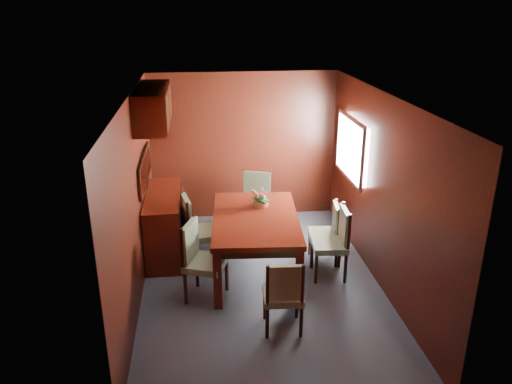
{
  "coord_description": "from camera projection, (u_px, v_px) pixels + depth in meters",
  "views": [
    {
      "loc": [
        -0.72,
        -5.55,
        3.39
      ],
      "look_at": [
        0.0,
        0.56,
        1.05
      ],
      "focal_mm": 35.0,
      "sensor_mm": 36.0,
      "label": 1
    }
  ],
  "objects": [
    {
      "name": "chair_head",
      "position": [
        284.0,
        293.0,
        5.33
      ],
      "size": [
        0.45,
        0.43,
        0.89
      ],
      "rotation": [
        0.0,
        0.0,
        -0.06
      ],
      "color": "black",
      "rests_on": "ground"
    },
    {
      "name": "flower_centerpiece",
      "position": [
        260.0,
        197.0,
        6.72
      ],
      "size": [
        0.24,
        0.24,
        0.24
      ],
      "color": "#A54A32",
      "rests_on": "dining_table"
    },
    {
      "name": "sideboard",
      "position": [
        165.0,
        224.0,
        7.07
      ],
      "size": [
        0.48,
        1.4,
        0.9
      ],
      "primitive_type": "cube",
      "color": "black",
      "rests_on": "ground"
    },
    {
      "name": "dining_table",
      "position": [
        256.0,
        225.0,
        6.45
      ],
      "size": [
        1.22,
        1.82,
        0.82
      ],
      "rotation": [
        0.0,
        0.0,
        -0.08
      ],
      "color": "black",
      "rests_on": "ground"
    },
    {
      "name": "chair_right_near",
      "position": [
        335.0,
        239.0,
        6.45
      ],
      "size": [
        0.47,
        0.49,
        0.97
      ],
      "rotation": [
        0.0,
        0.0,
        1.49
      ],
      "color": "black",
      "rests_on": "ground"
    },
    {
      "name": "chair_left_far",
      "position": [
        196.0,
        227.0,
        6.68
      ],
      "size": [
        0.55,
        0.57,
        1.03
      ],
      "rotation": [
        0.0,
        0.0,
        -1.38
      ],
      "color": "black",
      "rests_on": "ground"
    },
    {
      "name": "chair_right_far",
      "position": [
        328.0,
        230.0,
        6.84
      ],
      "size": [
        0.45,
        0.46,
        0.86
      ],
      "rotation": [
        0.0,
        0.0,
        1.43
      ],
      "color": "black",
      "rests_on": "ground"
    },
    {
      "name": "chair_foot",
      "position": [
        256.0,
        199.0,
        7.72
      ],
      "size": [
        0.56,
        0.55,
        0.98
      ],
      "rotation": [
        0.0,
        0.0,
        2.89
      ],
      "color": "black",
      "rests_on": "ground"
    },
    {
      "name": "ground",
      "position": [
        261.0,
        283.0,
        6.44
      ],
      "size": [
        4.5,
        4.5,
        0.0
      ],
      "primitive_type": "plane",
      "color": "#373F4C",
      "rests_on": "ground"
    },
    {
      "name": "room_shell",
      "position": [
        250.0,
        155.0,
        6.16
      ],
      "size": [
        3.06,
        4.52,
        2.41
      ],
      "color": "black",
      "rests_on": "ground"
    },
    {
      "name": "chair_left_near",
      "position": [
        199.0,
        256.0,
        5.97
      ],
      "size": [
        0.59,
        0.6,
        1.0
      ],
      "rotation": [
        0.0,
        0.0,
        -1.92
      ],
      "color": "black",
      "rests_on": "ground"
    }
  ]
}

